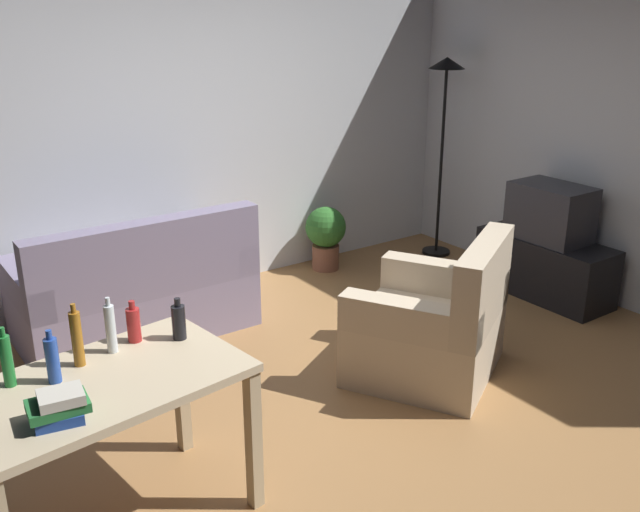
# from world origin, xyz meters

# --- Properties ---
(ground_plane) EXTENTS (5.20, 4.40, 0.02)m
(ground_plane) POSITION_xyz_m (0.00, 0.00, -0.01)
(ground_plane) COLOR #9E7042
(wall_rear) EXTENTS (5.20, 0.10, 2.70)m
(wall_rear) POSITION_xyz_m (0.00, 2.20, 1.35)
(wall_rear) COLOR silver
(wall_rear) RESTS_ON ground_plane
(wall_right) EXTENTS (0.10, 4.40, 2.70)m
(wall_right) POSITION_xyz_m (2.60, 0.00, 1.35)
(wall_right) COLOR silver
(wall_right) RESTS_ON ground_plane
(couch) EXTENTS (1.60, 0.84, 0.92)m
(couch) POSITION_xyz_m (-0.72, 1.59, 0.31)
(couch) COLOR gray
(couch) RESTS_ON ground_plane
(tv_stand) EXTENTS (0.44, 1.10, 0.48)m
(tv_stand) POSITION_xyz_m (2.25, 0.39, 0.24)
(tv_stand) COLOR black
(tv_stand) RESTS_ON ground_plane
(tv) EXTENTS (0.41, 0.60, 0.44)m
(tv) POSITION_xyz_m (2.25, 0.39, 0.70)
(tv) COLOR #2D2D33
(tv) RESTS_ON tv_stand
(torchiere_lamp) EXTENTS (0.32, 0.32, 1.81)m
(torchiere_lamp) POSITION_xyz_m (2.25, 1.62, 1.41)
(torchiere_lamp) COLOR black
(torchiere_lamp) RESTS_ON ground_plane
(desk) EXTENTS (1.28, 0.85, 0.76)m
(desk) POSITION_xyz_m (-1.56, -0.25, 0.65)
(desk) COLOR #C6B28E
(desk) RESTS_ON ground_plane
(potted_plant) EXTENTS (0.36, 0.36, 0.57)m
(potted_plant) POSITION_xyz_m (1.15, 1.90, 0.33)
(potted_plant) COLOR brown
(potted_plant) RESTS_ON ground_plane
(armchair) EXTENTS (1.20, 1.18, 0.92)m
(armchair) POSITION_xyz_m (0.62, -0.03, 0.32)
(armchair) COLOR beige
(armchair) RESTS_ON ground_plane
(bottle_green) EXTENTS (0.05, 0.05, 0.27)m
(bottle_green) POSITION_xyz_m (-1.88, -0.07, 0.88)
(bottle_green) COLOR #1E722D
(bottle_green) RESTS_ON desk
(bottle_blue) EXTENTS (0.06, 0.06, 0.24)m
(bottle_blue) POSITION_xyz_m (-1.72, -0.15, 0.86)
(bottle_blue) COLOR #2347A3
(bottle_blue) RESTS_ON desk
(bottle_amber) EXTENTS (0.05, 0.05, 0.29)m
(bottle_amber) POSITION_xyz_m (-1.59, -0.07, 0.89)
(bottle_amber) COLOR #9E6019
(bottle_amber) RESTS_ON desk
(bottle_clear) EXTENTS (0.05, 0.05, 0.27)m
(bottle_clear) POSITION_xyz_m (-1.43, -0.03, 0.88)
(bottle_clear) COLOR silver
(bottle_clear) RESTS_ON desk
(bottle_red) EXTENTS (0.06, 0.06, 0.20)m
(bottle_red) POSITION_xyz_m (-1.31, 0.02, 0.85)
(bottle_red) COLOR #AD2323
(bottle_red) RESTS_ON desk
(bottle_dark) EXTENTS (0.07, 0.07, 0.21)m
(bottle_dark) POSITION_xyz_m (-1.12, -0.08, 0.85)
(bottle_dark) COLOR black
(bottle_dark) RESTS_ON desk
(book_stack) EXTENTS (0.24, 0.18, 0.12)m
(book_stack) POSITION_xyz_m (-1.79, -0.46, 0.82)
(book_stack) COLOR navy
(book_stack) RESTS_ON desk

